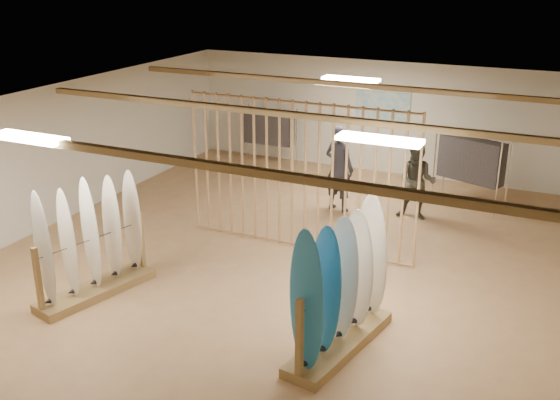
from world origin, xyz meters
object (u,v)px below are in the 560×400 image
at_px(shopper_a, 339,163).
at_px(shopper_b, 417,177).
at_px(rack_left, 93,257).
at_px(clothing_rack_b, 471,160).
at_px(rack_right, 341,304).
at_px(clothing_rack_a, 269,128).

height_order(shopper_a, shopper_b, shopper_a).
xyz_separation_m(rack_left, clothing_rack_b, (4.69, 6.65, 0.41)).
xyz_separation_m(rack_right, clothing_rack_b, (0.59, 6.46, 0.37)).
height_order(rack_right, shopper_b, rack_right).
height_order(clothing_rack_b, shopper_b, shopper_b).
relative_size(rack_left, clothing_rack_b, 1.28).
xyz_separation_m(rack_right, shopper_b, (-0.28, 5.28, 0.22)).
bearing_deg(rack_right, rack_left, -167.20).
height_order(rack_left, rack_right, rack_right).
height_order(clothing_rack_a, shopper_a, shopper_a).
distance_m(rack_left, shopper_a, 5.71).
bearing_deg(clothing_rack_a, clothing_rack_b, -12.01).
relative_size(rack_left, clothing_rack_a, 1.39).
distance_m(rack_right, clothing_rack_b, 6.50).
bearing_deg(shopper_b, rack_right, -89.93).
relative_size(rack_right, clothing_rack_b, 1.34).
bearing_deg(rack_left, shopper_a, 81.94).
bearing_deg(shopper_a, clothing_rack_b, -136.90).
height_order(clothing_rack_b, shopper_a, shopper_a).
xyz_separation_m(rack_left, clothing_rack_a, (-0.66, 7.71, 0.32)).
height_order(rack_right, shopper_a, shopper_a).
distance_m(clothing_rack_a, shopper_b, 5.01).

